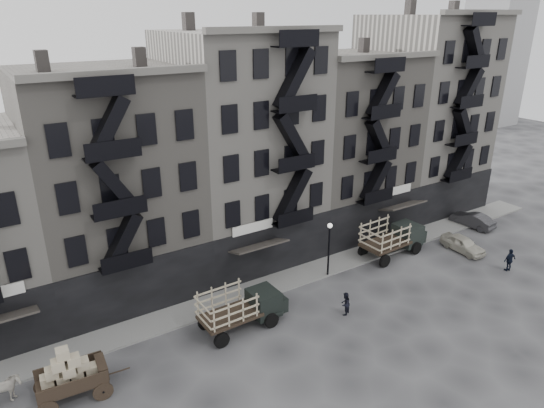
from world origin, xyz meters
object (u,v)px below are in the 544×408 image
stake_truck_west (241,305)px  car_far (472,220)px  wagon (68,370)px  car_east (463,244)px  stake_truck_east (393,235)px  pedestrian_mid (345,304)px  policeman (510,260)px  horse (1,392)px

stake_truck_west → car_far: (25.13, 2.01, -0.94)m
wagon → car_east: wagon is taller
stake_truck_east → pedestrian_mid: stake_truck_east is taller
wagon → policeman: wagon is taller
stake_truck_east → horse: bearing=179.5°
horse → car_east: (33.32, -1.48, -0.16)m
stake_truck_west → car_far: size_ratio=1.42×
car_far → policeman: (-4.70, -6.67, 0.24)m
stake_truck_east → car_east: size_ratio=1.61×
stake_truck_west → pedestrian_mid: stake_truck_west is taller
wagon → policeman: (30.54, -4.06, -0.83)m
horse → car_east: bearing=-93.5°
car_far → policeman: bearing=48.8°
horse → stake_truck_east: (28.07, 1.24, 0.90)m
horse → stake_truck_west: stake_truck_west is taller
pedestrian_mid → policeman: bearing=144.8°
stake_truck_west → pedestrian_mid: (6.28, -2.39, -0.81)m
horse → wagon: 3.41m
car_far → stake_truck_east: bearing=-6.1°
stake_truck_west → pedestrian_mid: 6.77m
stake_truck_west → stake_truck_east: bearing=6.5°
stake_truck_west → car_east: bearing=-3.2°
stake_truck_west → car_east: (20.22, -0.70, -0.95)m
wagon → stake_truck_west: 10.13m
horse → policeman: 33.96m
car_east → stake_truck_west: bearing=179.4°
horse → car_east: 33.35m
wagon → stake_truck_west: wagon is taller
horse → pedestrian_mid: bearing=-100.2°
policeman → horse: bearing=1.3°
stake_truck_east → policeman: stake_truck_east is taller
stake_truck_west → pedestrian_mid: bearing=-22.1°
wagon → stake_truck_west: size_ratio=0.66×
car_east → car_far: size_ratio=0.95×
car_east → pedestrian_mid: size_ratio=2.40×
stake_truck_east → policeman: (5.46, -6.67, -0.81)m
stake_truck_east → car_east: stake_truck_east is taller
wagon → policeman: size_ratio=2.07×
wagon → car_east: (30.34, -0.11, -1.09)m
stake_truck_west → car_far: 25.23m
car_east → car_far: (4.90, 2.71, 0.01)m
policeman → car_far: bearing=-114.7°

